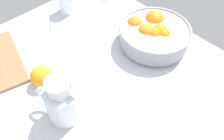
{
  "coord_description": "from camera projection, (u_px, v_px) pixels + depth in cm",
  "views": [
    {
      "loc": [
        40.19,
        -32.74,
        69.42
      ],
      "look_at": [
        2.24,
        3.1,
        7.16
      ],
      "focal_mm": 38.24,
      "sensor_mm": 36.0,
      "label": 1
    }
  ],
  "objects": [
    {
      "name": "loose_orange_0",
      "position": [
        41.0,
        76.0,
        0.84
      ],
      "size": [
        7.7,
        7.7,
        7.7
      ],
      "primitive_type": "sphere",
      "color": "orange",
      "rests_on": "ground_plane"
    },
    {
      "name": "second_glass",
      "position": [
        66.0,
        2.0,
        1.11
      ],
      "size": [
        7.61,
        7.61,
        11.0
      ],
      "color": "white",
      "rests_on": "ground_plane"
    },
    {
      "name": "herb_sprig_0",
      "position": [
        103.0,
        1.0,
        1.19
      ],
      "size": [
        2.5,
        4.83,
        0.89
      ],
      "color": "#558931",
      "rests_on": "ground_plane"
    },
    {
      "name": "ground_plane",
      "position": [
        102.0,
        86.0,
        0.88
      ],
      "size": [
        112.23,
        94.61,
        3.0
      ],
      "primitive_type": "cube",
      "color": "silver"
    },
    {
      "name": "juice_pitcher",
      "position": [
        63.0,
        103.0,
        0.73
      ],
      "size": [
        15.3,
        10.89,
        18.09
      ],
      "color": "white",
      "rests_on": "ground_plane"
    },
    {
      "name": "herb_sprig_1",
      "position": [
        50.0,
        28.0,
        1.06
      ],
      "size": [
        6.09,
        5.67,
        0.94
      ],
      "color": "#4A8B44",
      "rests_on": "ground_plane"
    },
    {
      "name": "fruit_bowl",
      "position": [
        154.0,
        34.0,
        0.96
      ],
      "size": [
        28.79,
        28.79,
        10.67
      ],
      "color": "#99999E",
      "rests_on": "ground_plane"
    }
  ]
}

